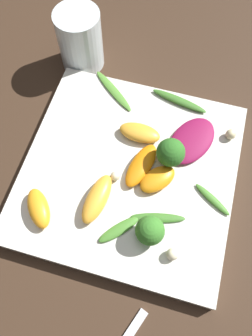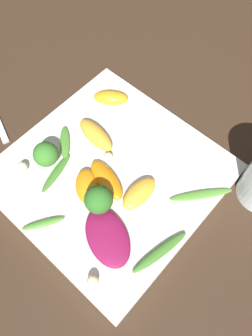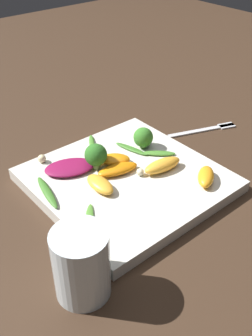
% 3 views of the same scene
% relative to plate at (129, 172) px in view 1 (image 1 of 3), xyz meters
% --- Properties ---
extents(ground_plane, '(2.40, 2.40, 0.00)m').
position_rel_plate_xyz_m(ground_plane, '(0.00, 0.00, -0.01)').
color(ground_plane, '#382619').
extents(plate, '(0.30, 0.30, 0.02)m').
position_rel_plate_xyz_m(plate, '(0.00, 0.00, 0.00)').
color(plate, silver).
rests_on(plate, ground_plane).
extents(drinking_glass, '(0.07, 0.07, 0.10)m').
position_rel_plate_xyz_m(drinking_glass, '(0.14, -0.19, 0.04)').
color(drinking_glass, silver).
rests_on(drinking_glass, ground_plane).
extents(radicchio_leaf_0, '(0.09, 0.11, 0.01)m').
position_rel_plate_xyz_m(radicchio_leaf_0, '(-0.08, -0.07, 0.02)').
color(radicchio_leaf_0, maroon).
rests_on(radicchio_leaf_0, plate).
extents(orange_segment_0, '(0.04, 0.08, 0.02)m').
position_rel_plate_xyz_m(orange_segment_0, '(0.03, 0.06, 0.02)').
color(orange_segment_0, '#FCAD33').
rests_on(orange_segment_0, plate).
extents(orange_segment_1, '(0.06, 0.06, 0.02)m').
position_rel_plate_xyz_m(orange_segment_1, '(0.10, 0.09, 0.02)').
color(orange_segment_1, orange).
rests_on(orange_segment_1, plate).
extents(orange_segment_2, '(0.06, 0.03, 0.02)m').
position_rel_plate_xyz_m(orange_segment_2, '(-0.00, -0.06, 0.02)').
color(orange_segment_2, '#FCAD33').
rests_on(orange_segment_2, plate).
extents(orange_segment_3, '(0.06, 0.06, 0.02)m').
position_rel_plate_xyz_m(orange_segment_3, '(-0.04, 0.01, 0.02)').
color(orange_segment_3, orange).
rests_on(orange_segment_3, plate).
extents(orange_segment_4, '(0.05, 0.08, 0.02)m').
position_rel_plate_xyz_m(orange_segment_4, '(-0.02, -0.01, 0.02)').
color(orange_segment_4, orange).
rests_on(orange_segment_4, plate).
extents(broccoli_floret_0, '(0.04, 0.04, 0.04)m').
position_rel_plate_xyz_m(broccoli_floret_0, '(-0.05, 0.08, 0.03)').
color(broccoli_floret_0, '#84AD5B').
rests_on(broccoli_floret_0, plate).
extents(broccoli_floret_1, '(0.04, 0.04, 0.05)m').
position_rel_plate_xyz_m(broccoli_floret_1, '(-0.05, -0.03, 0.04)').
color(broccoli_floret_1, '#7A9E51').
rests_on(broccoli_floret_1, plate).
extents(arugula_sprig_0, '(0.05, 0.06, 0.01)m').
position_rel_plate_xyz_m(arugula_sprig_0, '(-0.01, 0.09, 0.01)').
color(arugula_sprig_0, '#47842D').
rests_on(arugula_sprig_0, plate).
extents(arugula_sprig_1, '(0.06, 0.04, 0.01)m').
position_rel_plate_xyz_m(arugula_sprig_1, '(-0.12, 0.01, 0.01)').
color(arugula_sprig_1, '#47842D').
rests_on(arugula_sprig_1, plate).
extents(arugula_sprig_2, '(0.08, 0.03, 0.01)m').
position_rel_plate_xyz_m(arugula_sprig_2, '(-0.06, 0.06, 0.01)').
color(arugula_sprig_2, '#3D7528').
rests_on(arugula_sprig_2, plate).
extents(arugula_sprig_3, '(0.08, 0.07, 0.00)m').
position_rel_plate_xyz_m(arugula_sprig_3, '(0.06, -0.13, 0.01)').
color(arugula_sprig_3, '#518E33').
rests_on(arugula_sprig_3, plate).
extents(arugula_sprig_4, '(0.09, 0.03, 0.01)m').
position_rel_plate_xyz_m(arugula_sprig_4, '(-0.05, -0.13, 0.01)').
color(arugula_sprig_4, '#3D7528').
rests_on(arugula_sprig_4, plate).
extents(macadamia_nut_0, '(0.02, 0.02, 0.02)m').
position_rel_plate_xyz_m(macadamia_nut_0, '(-0.09, 0.10, 0.02)').
color(macadamia_nut_0, beige).
rests_on(macadamia_nut_0, plate).
extents(macadamia_nut_1, '(0.02, 0.02, 0.02)m').
position_rel_plate_xyz_m(macadamia_nut_1, '(-0.13, -0.09, 0.02)').
color(macadamia_nut_1, beige).
rests_on(macadamia_nut_1, plate).
extents(macadamia_nut_2, '(0.01, 0.01, 0.01)m').
position_rel_plate_xyz_m(macadamia_nut_2, '(0.02, 0.02, 0.02)').
color(macadamia_nut_2, beige).
rests_on(macadamia_nut_2, plate).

